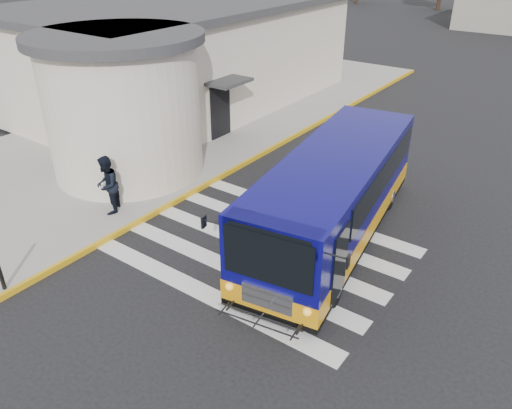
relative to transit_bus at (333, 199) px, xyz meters
The scene contains 8 objects.
ground 1.80m from the transit_bus, 138.05° to the right, with size 140.00×140.00×0.00m, color black.
sidewalk 10.52m from the transit_bus, 162.64° to the left, with size 10.00×34.00×0.15m, color gray.
curb_strip 6.03m from the transit_bus, 148.19° to the left, with size 0.12×34.00×0.16m, color gold.
station_building 13.34m from the transit_bus, 152.99° to the left, with size 12.70×18.70×4.80m.
crosswalk 2.55m from the transit_bus, 131.36° to the right, with size 8.00×5.35×0.01m.
transit_bus is the anchor object (origin of this frame).
pedestrian_a 7.62m from the transit_bus, 163.13° to the right, with size 0.58×0.38×1.58m, color black.
pedestrian_b 6.76m from the transit_bus, 154.60° to the right, with size 0.89×0.69×1.82m, color black.
Camera 1 is at (6.40, -10.28, 7.77)m, focal length 35.00 mm.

